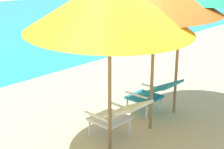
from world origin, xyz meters
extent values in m
plane|color=#CCB78E|center=(0.00, 4.00, 0.00)|extent=(40.00, 40.00, 0.00)
cube|color=silver|center=(-0.57, 0.22, 0.28)|extent=(0.54, 0.52, 0.04)
cube|color=silver|center=(-0.59, -0.15, 0.55)|extent=(0.54, 0.53, 0.27)
cylinder|color=white|center=(-0.79, 0.43, 0.13)|extent=(0.04, 0.04, 0.26)
cylinder|color=white|center=(-0.35, 0.42, 0.13)|extent=(0.04, 0.04, 0.26)
cylinder|color=white|center=(-0.80, 0.02, 0.13)|extent=(0.04, 0.04, 0.26)
cylinder|color=white|center=(-0.36, 0.00, 0.13)|extent=(0.04, 0.04, 0.26)
cube|color=white|center=(-0.83, 0.23, 0.40)|extent=(0.05, 0.50, 0.03)
cube|color=white|center=(-0.31, 0.21, 0.40)|extent=(0.05, 0.50, 0.03)
cube|color=teal|center=(0.50, 0.34, 0.28)|extent=(0.52, 0.50, 0.04)
cube|color=teal|center=(0.50, -0.02, 0.55)|extent=(0.52, 0.52, 0.27)
cylinder|color=white|center=(0.28, 0.55, 0.13)|extent=(0.04, 0.04, 0.26)
cylinder|color=white|center=(0.72, 0.56, 0.13)|extent=(0.04, 0.04, 0.26)
cylinder|color=white|center=(0.28, 0.13, 0.13)|extent=(0.04, 0.04, 0.26)
cylinder|color=white|center=(0.72, 0.14, 0.13)|extent=(0.04, 0.04, 0.26)
cube|color=white|center=(0.24, 0.34, 0.40)|extent=(0.03, 0.50, 0.03)
cube|color=white|center=(0.76, 0.35, 0.40)|extent=(0.03, 0.50, 0.03)
cylinder|color=olive|center=(-0.87, -0.05, 0.86)|extent=(0.05, 0.05, 1.72)
cone|color=yellow|center=(-0.87, -0.05, 2.03)|extent=(2.96, 2.98, 0.79)
cylinder|color=olive|center=(0.04, -0.11, 0.91)|extent=(0.05, 0.05, 1.81)
cylinder|color=olive|center=(0.83, -0.07, 1.02)|extent=(0.05, 0.05, 2.04)
camera|label=1|loc=(-4.03, -2.85, 2.44)|focal=53.60mm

